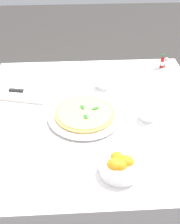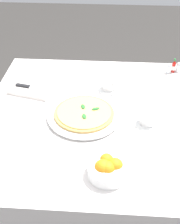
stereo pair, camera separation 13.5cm
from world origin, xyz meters
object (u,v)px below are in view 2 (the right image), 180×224
citrus_bowl (108,168)px  salt_shaker (178,67)px  dinner_knife (32,87)px  pepper_shaker (169,69)px  pizza_plate (84,115)px  pizza (84,113)px  napkin_folded (32,89)px  coffee_cup_near_left (148,118)px  coffee_cup_center_back (110,84)px  hot_sauce_bottle (174,67)px

citrus_bowl → salt_shaker: 0.87m
dinner_knife → pepper_shaker: pepper_shaker is taller
pizza_plate → dinner_knife: size_ratio=1.71×
pizza → salt_shaker: 0.67m
salt_shaker → pepper_shaker: same height
dinner_knife → salt_shaker: salt_shaker is taller
pizza_plate → salt_shaker: (0.49, 0.46, 0.01)m
pizza_plate → napkin_folded: 0.35m
dinner_knife → pizza_plate: bearing=-23.4°
pizza_plate → pepper_shaker: pepper_shaker is taller
coffee_cup_near_left → salt_shaker: bearing=66.5°
citrus_bowl → salt_shaker: citrus_bowl is taller
coffee_cup_center_back → pepper_shaker: size_ratio=2.31×
napkin_folded → dinner_knife: 0.01m
napkin_folded → pizza_plate: bearing=-21.3°
pizza → pizza_plate: bearing=-160.8°
coffee_cup_near_left → citrus_bowl: bearing=-119.3°
hot_sauce_bottle → pepper_shaker: size_ratio=1.48×
coffee_cup_center_back → salt_shaker: size_ratio=2.31×
pizza_plate → pizza: (0.00, 0.00, 0.01)m
pepper_shaker → salt_shaker: bearing=19.7°
citrus_bowl → pepper_shaker: bearing=67.1°
pizza → salt_shaker: salt_shaker is taller
coffee_cup_center_back → hot_sauce_bottle: size_ratio=1.57×
citrus_bowl → hot_sauce_bottle: size_ratio=1.81×
coffee_cup_center_back → dinner_knife: size_ratio=0.67×
napkin_folded → hot_sauce_bottle: bearing=32.0°
pizza_plate → citrus_bowl: citrus_bowl is taller
napkin_folded → citrus_bowl: size_ratio=1.63×
citrus_bowl → pizza_plate: bearing=109.0°
coffee_cup_near_left → coffee_cup_center_back: 0.32m
napkin_folded → pepper_shaker: 0.76m
pizza → pepper_shaker: (0.44, 0.44, 0.00)m
pizza → pepper_shaker: size_ratio=4.80×
coffee_cup_center_back → citrus_bowl: bearing=-89.7°
napkin_folded → dinner_knife: size_ratio=1.25×
coffee_cup_center_back → napkin_folded: size_ratio=0.53×
citrus_bowl → napkin_folded: bearing=127.1°
dinner_knife → pepper_shaker: bearing=30.1°
salt_shaker → pepper_shaker: (-0.06, -0.02, 0.00)m
hot_sauce_bottle → salt_shaker: (0.03, 0.01, -0.01)m
citrus_bowl → salt_shaker: bearing=64.2°
pizza_plate → salt_shaker: bearing=42.9°
coffee_cup_near_left → napkin_folded: (-0.57, 0.22, -0.02)m
napkin_folded → pepper_shaker: size_ratio=4.34×
coffee_cup_center_back → pepper_shaker: 0.38m
coffee_cup_near_left → napkin_folded: 0.61m
napkin_folded → salt_shaker: size_ratio=4.34×
dinner_knife → citrus_bowl: bearing=-41.4°
coffee_cup_center_back → citrus_bowl: (0.00, -0.57, 0.00)m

